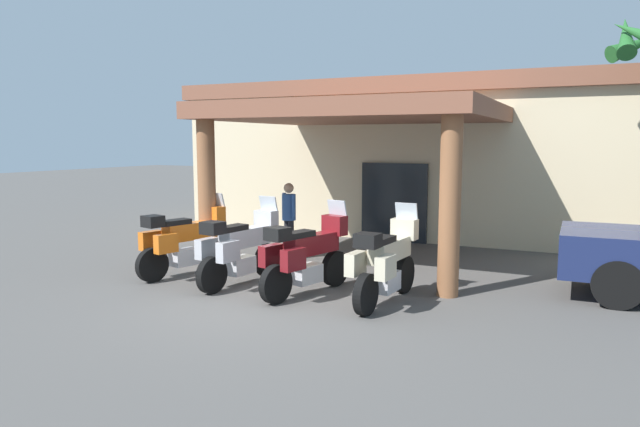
{
  "coord_description": "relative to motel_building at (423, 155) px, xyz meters",
  "views": [
    {
      "loc": [
        5.22,
        -7.77,
        2.7
      ],
      "look_at": [
        -0.15,
        2.57,
        1.2
      ],
      "focal_mm": 32.02,
      "sensor_mm": 36.0,
      "label": 1
    }
  ],
  "objects": [
    {
      "name": "ground_plane",
      "position": [
        0.11,
        -9.37,
        -2.23
      ],
      "size": [
        80.0,
        80.0,
        0.0
      ],
      "primitive_type": "plane",
      "color": "#514F4C"
    },
    {
      "name": "motel_building",
      "position": [
        0.0,
        0.0,
        0.0
      ],
      "size": [
        13.91,
        11.72,
        4.37
      ],
      "rotation": [
        0.0,
        0.0,
        0.04
      ],
      "color": "beige",
      "rests_on": "ground_plane"
    },
    {
      "name": "motorcycle_orange",
      "position": [
        -2.27,
        -8.41,
        -1.54
      ],
      "size": [
        0.96,
        2.18,
        1.61
      ],
      "rotation": [
        0.0,
        0.0,
        1.34
      ],
      "color": "black",
      "rests_on": "ground_plane"
    },
    {
      "name": "motorcycle_silver",
      "position": [
        -0.83,
        -8.53,
        -1.54
      ],
      "size": [
        0.76,
        2.21,
        1.61
      ],
      "rotation": [
        0.0,
        0.0,
        1.46
      ],
      "color": "black",
      "rests_on": "ground_plane"
    },
    {
      "name": "motorcycle_maroon",
      "position": [
        0.61,
        -8.57,
        -1.54
      ],
      "size": [
        0.95,
        2.18,
        1.61
      ],
      "rotation": [
        0.0,
        0.0,
        1.34
      ],
      "color": "black",
      "rests_on": "ground_plane"
    },
    {
      "name": "motorcycle_cream",
      "position": [
        2.04,
        -8.44,
        -1.54
      ],
      "size": [
        0.72,
        2.21,
        1.61
      ],
      "rotation": [
        0.0,
        0.0,
        1.52
      ],
      "color": "black",
      "rests_on": "ground_plane"
    },
    {
      "name": "pedestrian",
      "position": [
        -1.37,
        -5.8,
        -1.24
      ],
      "size": [
        0.47,
        0.32,
        1.72
      ],
      "rotation": [
        0.0,
        0.0,
        4.19
      ],
      "color": "black",
      "rests_on": "ground_plane"
    }
  ]
}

